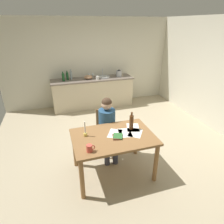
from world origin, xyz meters
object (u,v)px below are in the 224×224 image
Objects in this scene: book_magazine at (118,136)px; mixing_bowl at (88,77)px; teacup_on_counter at (98,78)px; person_seated at (108,124)px; coffee_mug at (90,148)px; wine_bottle_on_table at (131,122)px; wine_glass_near_sink at (93,74)px; sink_unit at (104,77)px; bottle_wine_red at (71,75)px; wine_glass_by_kettle at (89,74)px; chair_at_table at (106,129)px; stovetop_kettle at (119,73)px; book_cookery at (117,137)px; dining_table at (113,141)px; candlestick at (85,132)px; bottle_vinegar at (67,76)px; bottle_oil at (63,77)px.

mixing_bowl is (0.15, 3.10, 0.18)m from book_magazine.
person_seated is at bearing -99.37° from teacup_on_counter.
wine_bottle_on_table reaches higher than coffee_mug.
mixing_bowl is at bearing -136.01° from wine_glass_near_sink.
sink_unit is (1.14, 3.36, 0.11)m from coffee_mug.
wine_glass_by_kettle is at bearing 6.18° from bottle_wine_red.
stovetop_kettle is (1.10, 2.37, 0.50)m from chair_at_table.
wine_glass_by_kettle is at bearing 91.96° from wine_bottle_on_table.
book_cookery is (-0.02, -0.01, -0.00)m from book_magazine.
mixing_bowl is (0.13, 2.36, 0.45)m from chair_at_table.
book_cookery is (-0.04, -0.75, 0.27)m from chair_at_table.
dining_table is 0.49m from candlestick.
chair_at_table is 0.79m from book_magazine.
book_magazine is at bearing -97.59° from teacup_on_counter.
mixing_bowl is 0.24m from wine_glass_near_sink.
sink_unit is at bearing 69.03° from candlestick.
mixing_bowl reaches higher than coffee_mug.
candlestick is 1.53× the size of book_magazine.
bottle_wine_red is 1.97× the size of wine_glass_by_kettle.
dining_table is 7.86× the size of book_magazine.
chair_at_table is at bearing -99.70° from teacup_on_counter.
wine_bottle_on_table is at bearing 41.67° from book_cookery.
stovetop_kettle reaches higher than wine_glass_by_kettle.
bottle_vinegar is at bearing 97.16° from dining_table.
book_magazine is 1.36× the size of teacup_on_counter.
stovetop_kettle is (0.49, -0.00, 0.08)m from sink_unit.
mixing_bowl is at bearing 93.13° from wine_bottle_on_table.
wine_glass_by_kettle is (0.26, 3.21, 0.36)m from dining_table.
coffee_mug is 0.48× the size of bottle_vinegar.
person_seated is 2.77m from stovetop_kettle.
wine_glass_near_sink is 1.00× the size of wine_glass_by_kettle.
sink_unit is 2.34× the size of wine_glass_by_kettle.
bottle_wine_red is at bearing 97.66° from person_seated.
wine_glass_near_sink is 1.23× the size of teacup_on_counter.
bottle_oil reaches higher than wine_glass_near_sink.
mixing_bowl is 1.99× the size of teacup_on_counter.
person_seated reaches higher than teacup_on_counter.
wine_glass_by_kettle is (0.18, 2.52, 0.51)m from chair_at_table.
bottle_wine_red reaches higher than bottle_oil.
person_seated is 2.42m from teacup_on_counter.
wine_glass_by_kettle is (-0.43, 0.15, 0.09)m from sink_unit.
wine_bottle_on_table reaches higher than wine_glass_by_kettle.
sink_unit is at bearing 71.25° from coffee_mug.
candlestick reaches higher than teacup_on_counter.
wine_glass_near_sink is at bearing 96.05° from book_cookery.
bottle_wine_red is 0.78m from teacup_on_counter.
bottle_wine_red is 2.43× the size of teacup_on_counter.
wine_bottle_on_table is (0.81, 0.42, 0.08)m from coffee_mug.
coffee_mug is 0.35× the size of sink_unit.
bottle_vinegar is 0.87× the size of bottle_wine_red.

